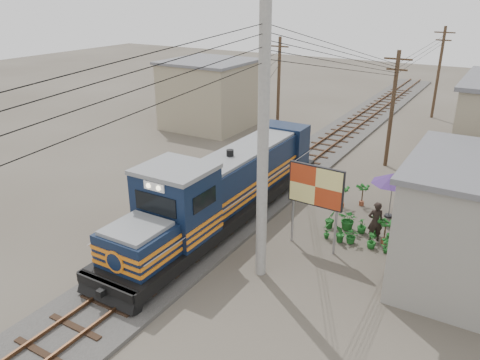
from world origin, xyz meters
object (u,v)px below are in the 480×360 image
Objects in this scene: locomotive at (224,190)px; billboard at (316,188)px; market_umbrella at (393,179)px; vendor at (375,222)px.

locomotive reaches higher than billboard.
billboard reaches higher than market_umbrella.
vendor is at bearing 45.42° from billboard.
locomotive is 6.84m from vendor.
locomotive reaches higher than vendor.
locomotive is 7.94m from market_umbrella.
vendor is (2.09, 1.90, -1.81)m from billboard.
market_umbrella is at bearing 68.66° from billboard.
billboard is at bearing -0.59° from locomotive.
billboard reaches higher than vendor.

